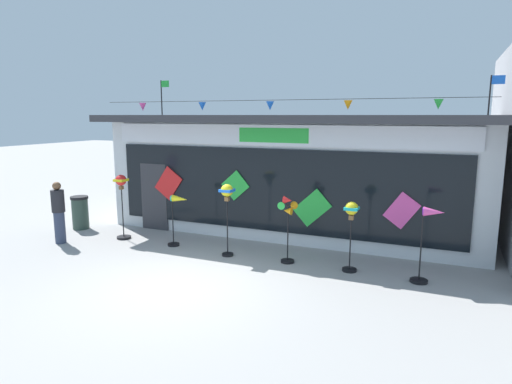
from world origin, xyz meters
The scene contains 10 objects.
ground_plane centered at (0.00, 0.00, 0.00)m, with size 80.00×80.00×0.00m, color #9E9B99.
kite_shop_building centered at (0.68, 5.81, 1.74)m, with size 11.06×5.26×4.61m.
wind_spinner_far_left centered at (-3.35, 2.34, 1.29)m, with size 0.39×0.39×1.81m.
wind_spinner_left centered at (-1.51, 2.32, 0.95)m, with size 0.65×0.31×1.38m.
wind_spinner_center_left centered at (0.04, 2.13, 1.42)m, with size 0.31×0.31×1.79m.
wind_spinner_center_right centered at (1.57, 2.21, 1.10)m, with size 0.43×0.32×1.59m.
wind_spinner_right centered at (3.03, 2.23, 1.18)m, with size 0.32×0.32×1.58m.
wind_spinner_far_right centered at (4.61, 2.14, 1.01)m, with size 0.59×0.36×1.61m.
person_near_camera centered at (-4.63, 1.31, 0.86)m, with size 0.34×0.34×1.68m.
trash_bin centered at (-5.27, 2.69, 0.51)m, with size 0.52×0.52×1.01m.
Camera 1 is at (4.83, -7.17, 3.43)m, focal length 30.86 mm.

